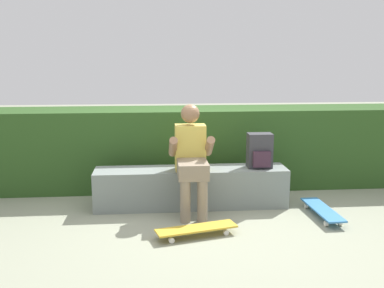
{
  "coord_description": "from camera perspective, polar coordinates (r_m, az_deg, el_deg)",
  "views": [
    {
      "loc": [
        -0.43,
        -4.66,
        1.72
      ],
      "look_at": [
        0.02,
        0.51,
        0.72
      ],
      "focal_mm": 42.53,
      "sensor_mm": 36.0,
      "label": 1
    }
  ],
  "objects": [
    {
      "name": "skateboard_near_person",
      "position": [
        4.49,
        0.58,
        -10.59
      ],
      "size": [
        0.82,
        0.4,
        0.09
      ],
      "color": "gold",
      "rests_on": "ground"
    },
    {
      "name": "hedge_row",
      "position": [
        6.11,
        1.75,
        -0.37
      ],
      "size": [
        6.03,
        0.79,
        1.04
      ],
      "color": "#294B1D",
      "rests_on": "ground"
    },
    {
      "name": "skateboard_beside_bench",
      "position": [
        5.2,
        16.03,
        -7.96
      ],
      "size": [
        0.23,
        0.81,
        0.09
      ],
      "color": "teal",
      "rests_on": "ground"
    },
    {
      "name": "bench_main",
      "position": [
        5.3,
        -0.12,
        -5.45
      ],
      "size": [
        2.22,
        0.44,
        0.45
      ],
      "color": "gray",
      "rests_on": "ground"
    },
    {
      "name": "person_skater",
      "position": [
        4.99,
        -0.09,
        -1.48
      ],
      "size": [
        0.49,
        0.62,
        1.2
      ],
      "color": "gold",
      "rests_on": "ground"
    },
    {
      "name": "ground_plane",
      "position": [
        4.99,
        0.28,
        -9.25
      ],
      "size": [
        24.0,
        24.0,
        0.0
      ],
      "primitive_type": "plane",
      "color": "gray"
    },
    {
      "name": "backpack_on_bench",
      "position": [
        5.32,
        8.49,
        -0.89
      ],
      "size": [
        0.28,
        0.23,
        0.4
      ],
      "color": "#333338",
      "rests_on": "bench_main"
    }
  ]
}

